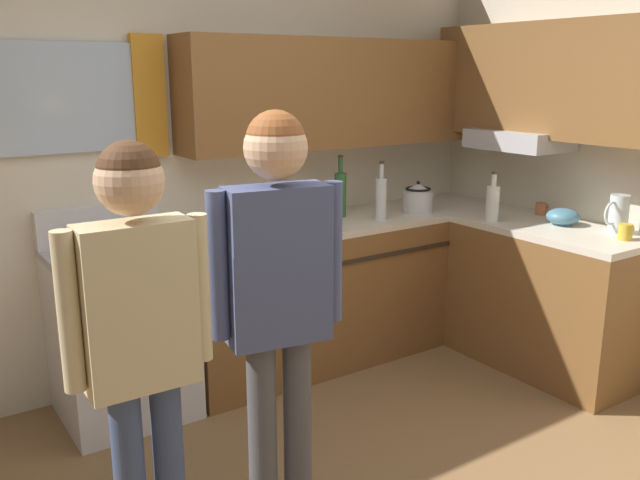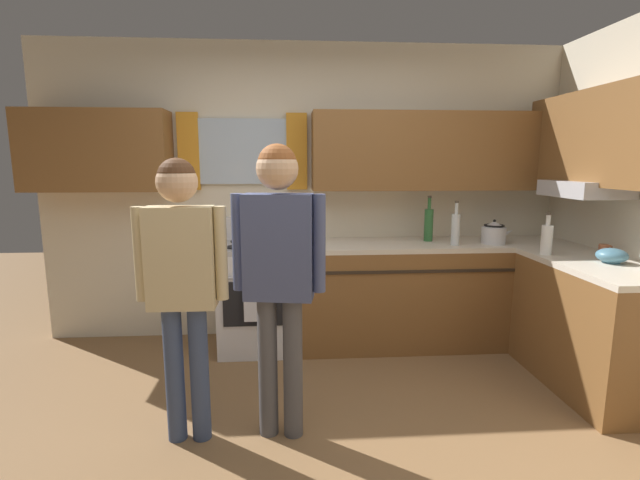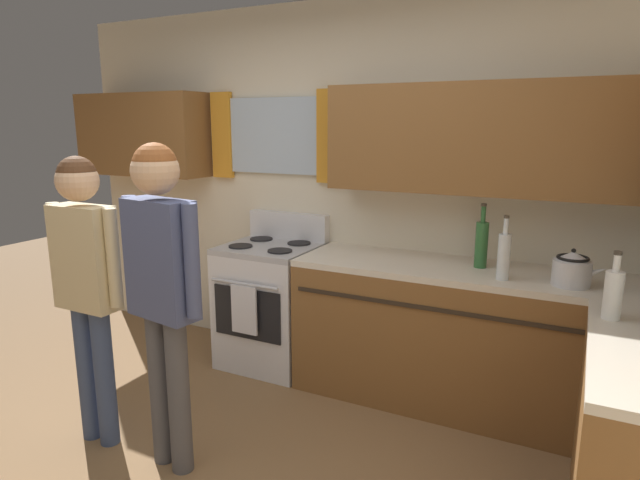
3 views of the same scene
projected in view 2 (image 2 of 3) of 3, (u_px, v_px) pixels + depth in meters
name	position (u px, v px, depth m)	size (l,w,h in m)	color
ground_plane	(317.00, 457.00, 2.46)	(12.00, 12.00, 0.00)	olive
back_wall_unit	(311.00, 178.00, 4.01)	(4.60, 0.42, 2.60)	beige
kitchen_counter_run	(479.00, 302.00, 3.71)	(2.35, 1.77, 0.90)	brown
stove_oven	(260.00, 294.00, 3.87)	(0.65, 0.67, 1.10)	silver
bottle_tall_clear	(456.00, 228.00, 3.74)	(0.07, 0.07, 0.37)	silver
bottle_wine_green	(429.00, 224.00, 3.93)	(0.08, 0.08, 0.39)	#2D6633
bottle_milk_white	(547.00, 239.00, 3.35)	(0.08, 0.08, 0.31)	white
cup_terracotta	(604.00, 249.00, 3.36)	(0.11, 0.07, 0.08)	#B76642
stovetop_kettle	(494.00, 233.00, 3.81)	(0.27, 0.20, 0.21)	silver
mixing_bowl	(612.00, 256.00, 3.09)	(0.20, 0.20, 0.10)	teal
adult_left	(182.00, 268.00, 2.46)	(0.50, 0.22, 1.60)	#38476B
adult_in_plaid	(279.00, 258.00, 2.49)	(0.51, 0.23, 1.68)	#4C4C51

